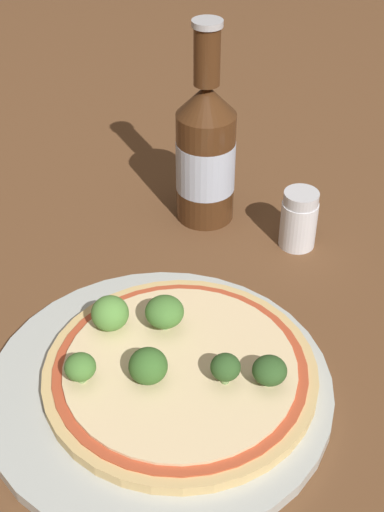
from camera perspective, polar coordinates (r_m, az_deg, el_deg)
ground_plane at (r=0.62m, az=-3.24°, el=-10.28°), size 3.00×3.00×0.00m
plate at (r=0.61m, az=-2.46°, el=-10.29°), size 0.29×0.29×0.01m
pizza at (r=0.61m, az=-0.94°, el=-9.17°), size 0.23×0.23×0.01m
broccoli_floret_0 at (r=0.63m, az=-6.58°, el=-4.58°), size 0.03×0.03×0.03m
broccoli_floret_1 at (r=0.58m, az=2.69°, el=-8.90°), size 0.02×0.02×0.03m
broccoli_floret_2 at (r=0.62m, az=-2.21°, el=-4.49°), size 0.03×0.03×0.03m
broccoli_floret_3 at (r=0.58m, az=-8.93°, el=-8.79°), size 0.03×0.03×0.03m
broccoli_floret_4 at (r=0.58m, az=-3.53°, el=-8.78°), size 0.03×0.03×0.03m
broccoli_floret_5 at (r=0.58m, az=6.23°, el=-9.11°), size 0.03×0.03×0.03m
beer_bottle at (r=0.77m, az=1.10°, el=8.32°), size 0.06×0.06×0.22m
pepper_shaker at (r=0.76m, az=8.55°, el=2.91°), size 0.04×0.04×0.07m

